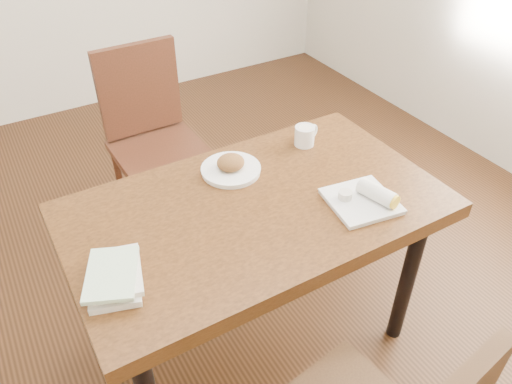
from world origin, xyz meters
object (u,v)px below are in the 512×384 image
plate_scone (231,167)px  plate_burrito (366,198)px  table (256,223)px  chair_far (152,131)px  book_stack (115,277)px  coffee_mug (305,135)px

plate_scone → plate_burrito: size_ratio=0.90×
table → chair_far: 0.97m
book_stack → plate_scone: bearing=30.4°
chair_far → book_stack: bearing=-114.7°
chair_far → coffee_mug: 0.86m
chair_far → plate_scone: (0.04, -0.75, 0.22)m
plate_burrito → chair_far: bearing=106.7°
table → book_stack: (-0.52, -0.11, 0.11)m
coffee_mug → plate_burrito: (-0.04, -0.41, -0.02)m
coffee_mug → plate_burrito: bearing=-95.5°
table → plate_burrito: size_ratio=5.16×
coffee_mug → book_stack: size_ratio=0.48×
table → plate_scone: plate_scone is taller
coffee_mug → plate_burrito: 0.42m
plate_burrito → plate_scone: bearing=127.6°
table → coffee_mug: size_ratio=11.01×
coffee_mug → book_stack: 0.94m
chair_far → table: bearing=-88.4°
plate_scone → plate_burrito: (0.30, -0.39, 0.00)m
coffee_mug → table: bearing=-147.6°
chair_far → plate_burrito: bearing=-73.3°
table → coffee_mug: (0.36, 0.23, 0.13)m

